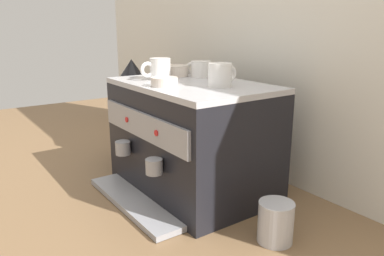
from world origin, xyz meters
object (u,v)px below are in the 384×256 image
coffee_grinder (133,110)px  ceramic_bowl_1 (175,71)px  espresso_machine (191,138)px  milk_pitcher (276,222)px  ceramic_cup_1 (159,69)px  ceramic_cup_0 (200,69)px  ceramic_cup_2 (221,75)px  ceramic_bowl_0 (164,82)px

coffee_grinder → ceramic_bowl_1: bearing=12.6°
espresso_machine → coffee_grinder: bearing=-178.8°
coffee_grinder → milk_pitcher: bearing=-0.1°
ceramic_cup_1 → coffee_grinder: size_ratio=0.26×
ceramic_cup_0 → coffee_grinder: (-0.35, -0.13, -0.22)m
ceramic_bowl_1 → ceramic_cup_1: bearing=-66.5°
ceramic_cup_1 → milk_pitcher: (0.59, 0.04, -0.40)m
ceramic_cup_2 → ceramic_bowl_1: bearing=175.9°
milk_pitcher → ceramic_cup_2: bearing=172.7°
ceramic_cup_1 → ceramic_cup_2: (0.27, 0.08, -0.00)m
ceramic_cup_0 → milk_pitcher: (0.55, -0.13, -0.39)m
espresso_machine → coffee_grinder: size_ratio=1.31×
ceramic_bowl_0 → coffee_grinder: (-0.47, 0.11, -0.20)m
ceramic_cup_1 → ceramic_cup_2: 0.29m
espresso_machine → milk_pitcher: size_ratio=4.94×
ceramic_bowl_0 → ceramic_bowl_1: ceramic_bowl_1 is taller
espresso_machine → ceramic_bowl_1: (-0.18, 0.05, 0.23)m
ceramic_cup_2 → ceramic_bowl_0: size_ratio=1.32×
coffee_grinder → milk_pitcher: size_ratio=3.78×
ceramic_cup_0 → ceramic_cup_2: (0.24, -0.09, 0.01)m
ceramic_cup_2 → ceramic_bowl_1: (-0.32, 0.02, -0.02)m
ceramic_cup_0 → ceramic_cup_1: size_ratio=0.91×
ceramic_bowl_0 → milk_pitcher: ceramic_bowl_0 is taller
ceramic_cup_0 → ceramic_cup_1: ceramic_cup_1 is taller
ceramic_bowl_0 → ceramic_cup_2: bearing=51.7°
espresso_machine → ceramic_bowl_0: (0.02, -0.12, 0.23)m
espresso_machine → ceramic_bowl_1: bearing=164.3°
ceramic_bowl_0 → ceramic_cup_1: bearing=155.5°
milk_pitcher → ceramic_bowl_1: bearing=174.3°
ceramic_bowl_1 → coffee_grinder: (-0.28, -0.06, -0.21)m
coffee_grinder → milk_pitcher: (0.91, -0.00, -0.17)m
ceramic_cup_1 → ceramic_bowl_0: bearing=-24.5°
espresso_machine → ceramic_cup_1: size_ratio=4.98×
ceramic_cup_2 → coffee_grinder: 0.64m
ceramic_cup_1 → milk_pitcher: size_ratio=0.99×
espresso_machine → ceramic_cup_0: ceramic_cup_0 is taller
espresso_machine → coffee_grinder: (-0.46, -0.01, 0.03)m
ceramic_cup_0 → ceramic_bowl_1: (-0.08, -0.07, -0.01)m
espresso_machine → ceramic_bowl_0: ceramic_bowl_0 is taller
ceramic_cup_0 → ceramic_cup_1: (-0.03, -0.17, 0.01)m
espresso_machine → coffee_grinder: coffee_grinder is taller
espresso_machine → ceramic_bowl_1: ceramic_bowl_1 is taller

